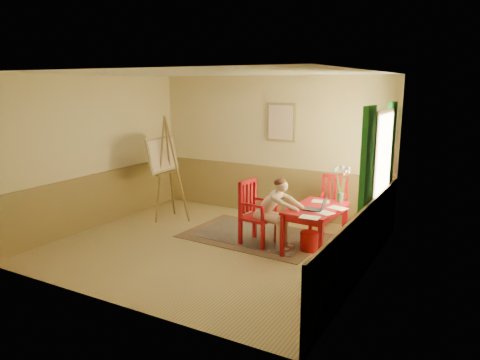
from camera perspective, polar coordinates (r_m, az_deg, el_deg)
The scene contains 14 objects.
room at distance 7.18m, azimuth -3.88°, elevation 2.13°, with size 5.04×4.54×2.84m.
wainscot at distance 8.04m, azimuth -0.71°, elevation -3.33°, with size 5.00×4.50×1.00m.
window at distance 7.29m, azimuth 17.25°, elevation 1.33°, with size 0.12×2.01×2.20m.
wall_portrait at distance 8.93m, azimuth 5.20°, elevation 7.29°, with size 0.60×0.05×0.76m.
rug at distance 8.03m, azimuth 1.87°, elevation -7.04°, with size 2.48×1.72×0.02m.
table at distance 7.29m, azimuth 9.59°, elevation -4.08°, with size 0.78×1.23×0.72m.
chair_left at distance 7.50m, azimuth 2.02°, elevation -4.16°, with size 0.55×0.53×1.08m.
chair_back at distance 8.24m, azimuth 11.75°, elevation -3.06°, with size 0.55×0.57×1.04m.
figure at distance 7.31m, azimuth 4.21°, elevation -3.73°, with size 0.89×0.42×1.18m.
laptop at distance 7.07m, azimuth 9.66°, elevation -3.48°, with size 0.35×0.22×0.21m.
papers at distance 7.13m, azimuth 10.51°, elevation -3.70°, with size 0.70×1.20×0.00m.
vase at distance 7.58m, azimuth 12.71°, elevation -0.70°, with size 0.25×0.30×0.61m.
wastebasket at distance 7.39m, azimuth 8.74°, elevation -7.68°, with size 0.29×0.29×0.32m, color red.
easel at distance 8.92m, azimuth -9.58°, elevation 2.68°, with size 0.71×0.91×2.04m.
Camera 1 is at (3.85, -5.94, 2.63)m, focal length 33.71 mm.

